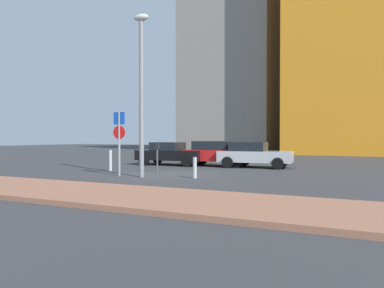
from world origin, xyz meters
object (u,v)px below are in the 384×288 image
(parked_car_black, at_px, (171,153))
(parked_car_red, at_px, (217,153))
(parking_sign_post, at_px, (119,135))
(parked_car_silver, at_px, (254,154))
(street_lamp, at_px, (141,81))
(parking_meter, at_px, (157,154))
(traffic_bollard_near, at_px, (110,160))
(traffic_bollard_mid, at_px, (195,168))

(parked_car_black, bearing_deg, parked_car_red, 11.01)
(parked_car_red, relative_size, parking_sign_post, 1.44)
(parked_car_silver, bearing_deg, street_lamp, -112.17)
(parked_car_red, relative_size, parking_meter, 2.89)
(parked_car_red, bearing_deg, parked_car_silver, -4.01)
(parking_sign_post, height_order, street_lamp, street_lamp)
(parking_meter, xyz_separation_m, traffic_bollard_near, (-2.64, -0.30, -0.39))
(parked_car_black, distance_m, traffic_bollard_mid, 7.62)
(parked_car_black, relative_size, parking_sign_post, 1.50)
(traffic_bollard_near, relative_size, traffic_bollard_mid, 1.20)
(parked_car_black, relative_size, street_lamp, 0.61)
(parked_car_black, bearing_deg, parking_sign_post, -80.28)
(parked_car_red, bearing_deg, parked_car_black, -168.99)
(parking_meter, bearing_deg, parked_car_black, 111.48)
(parking_sign_post, bearing_deg, parked_car_silver, 60.41)
(parked_car_red, distance_m, street_lamp, 8.00)
(traffic_bollard_near, bearing_deg, parked_car_black, 79.70)
(parked_car_black, bearing_deg, parking_meter, -68.52)
(parking_sign_post, bearing_deg, traffic_bollard_mid, 10.60)
(parking_sign_post, bearing_deg, parked_car_red, 76.55)
(parked_car_black, distance_m, parking_meter, 4.83)
(parked_car_silver, bearing_deg, traffic_bollard_mid, -95.41)
(parked_car_red, bearing_deg, traffic_bollard_near, -125.11)
(street_lamp, bearing_deg, parking_sign_post, -177.88)
(parked_car_silver, relative_size, parking_meter, 2.94)
(parking_sign_post, height_order, traffic_bollard_near, parking_sign_post)
(parked_car_red, height_order, parking_meter, parked_car_red)
(parked_car_black, bearing_deg, street_lamp, -70.92)
(parking_meter, height_order, traffic_bollard_mid, parking_meter)
(traffic_bollard_mid, bearing_deg, parked_car_black, 127.00)
(street_lamp, bearing_deg, traffic_bollard_mid, 14.78)
(street_lamp, bearing_deg, parked_car_red, 85.40)
(parked_car_black, xyz_separation_m, parking_sign_post, (1.15, -6.72, 1.08))
(parked_car_silver, distance_m, street_lamp, 8.36)
(parked_car_silver, relative_size, traffic_bollard_near, 3.94)
(parked_car_red, height_order, parking_sign_post, parking_sign_post)
(parking_meter, distance_m, traffic_bollard_near, 2.68)
(parked_car_red, xyz_separation_m, street_lamp, (-0.58, -7.24, 3.35))
(parked_car_red, xyz_separation_m, parking_sign_post, (-1.74, -7.29, 1.02))
(parked_car_silver, xyz_separation_m, parking_meter, (-3.43, -4.89, 0.17))
(parked_car_silver, xyz_separation_m, traffic_bollard_mid, (-0.61, -6.48, -0.31))
(traffic_bollard_near, bearing_deg, parking_meter, 6.59)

